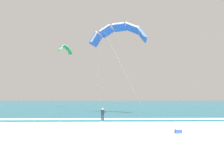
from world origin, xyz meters
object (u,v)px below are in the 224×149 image
kite_primary (119,32)px  cooler_box (178,131)px  kitesurfer (103,114)px  surfboard (103,121)px  kite_distant (65,48)px

kite_primary → cooler_box: (4.37, -14.35, -13.37)m
kitesurfer → surfboard: bearing=-115.6°
kite_distant → cooler_box: 40.64m
kitesurfer → kite_distant: bearing=112.3°
kite_distant → surfboard: bearing=-67.7°
kite_primary → surfboard: bearing=-111.8°
kitesurfer → cooler_box: (6.75, -8.42, -0.74)m
kite_primary → cooler_box: 20.10m
kitesurfer → kite_distant: kite_distant is taller
surfboard → cooler_box: 10.78m
kitesurfer → cooler_box: kitesurfer is taller
kite_distant → cooler_box: size_ratio=9.11×
cooler_box → kitesurfer: bearing=128.7°
kite_primary → kite_distant: 23.13m
surfboard → cooler_box: size_ratio=2.50×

